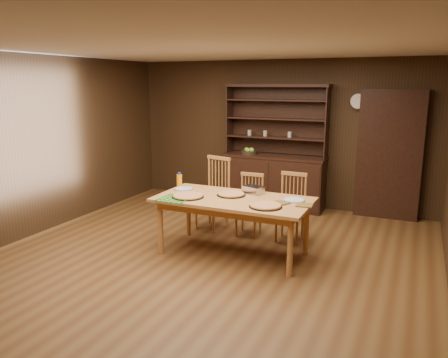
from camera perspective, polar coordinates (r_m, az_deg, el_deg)
The scene contains 20 objects.
floor at distance 5.58m, azimuth -2.53°, elevation -10.68°, with size 6.00×6.00×0.00m, color brown.
room_shell at distance 5.17m, azimuth -2.70°, elevation 5.62°, with size 6.00×6.00×6.00m.
china_hutch at distance 7.85m, azimuth 6.52°, elevation 0.62°, with size 1.84×0.52×2.17m.
doorway at distance 7.57m, azimuth 20.78°, elevation 2.95°, with size 1.00×0.18×2.10m, color black.
wall_clock at distance 7.60m, azimuth 17.12°, elevation 9.70°, with size 0.30×0.05×0.30m.
dining_table at distance 5.60m, azimuth 1.21°, elevation -3.27°, with size 1.98×0.99×0.75m.
chair_left at distance 6.66m, azimuth -1.21°, elevation -1.52°, with size 0.54×0.53×1.10m.
chair_center at distance 6.42m, azimuth 3.43°, elevation -3.09°, with size 0.38×0.37×0.91m.
chair_right at distance 6.23m, azimuth 8.80°, elevation -3.37°, with size 0.40×0.38×0.97m.
pizza_left at distance 5.64m, azimuth -4.73°, elevation -2.22°, with size 0.41×0.41×0.04m.
pizza_right at distance 5.20m, azimuth 5.46°, elevation -3.49°, with size 0.40×0.40×0.04m.
pizza_center at distance 5.71m, azimuth 0.96°, elevation -1.99°, with size 0.38×0.38×0.04m.
cooling_rack at distance 5.57m, azimuth -6.46°, elevation -2.53°, with size 0.36×0.36×0.02m, color #0C9E30, non-canonical shape.
plate_left at distance 6.07m, azimuth -5.31°, elevation -1.27°, with size 0.27×0.27×0.02m.
plate_right at distance 5.54m, azimuth 9.11°, elevation -2.71°, with size 0.28×0.28×0.02m.
foil_dish at distance 5.82m, azimuth 3.87°, elevation -1.41°, with size 0.25×0.18×0.10m, color white.
juice_bottle at distance 6.23m, azimuth -5.85°, elevation -0.13°, with size 0.08×0.08×0.20m.
pot_holder_a at distance 5.33m, azimuth 10.46°, elevation -3.37°, with size 0.19×0.19×0.01m, color #A2121B.
pot_holder_b at distance 5.38m, azimuth 7.29°, elevation -3.12°, with size 0.19×0.19×0.01m, color #A2121B.
fruit_bowl at distance 7.87m, azimuth 3.32°, elevation 3.58°, with size 0.29×0.29×0.12m.
Camera 1 is at (2.33, -4.57, 2.19)m, focal length 35.00 mm.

